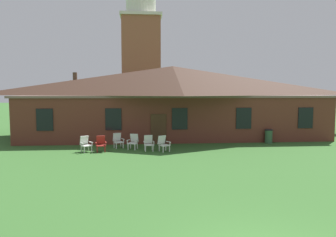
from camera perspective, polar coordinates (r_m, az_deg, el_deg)
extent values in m
cube|color=brown|center=(26.73, 0.85, 0.55)|extent=(22.86, 10.00, 3.20)
cube|color=#795B55|center=(26.65, 0.85, 4.15)|extent=(23.32, 10.20, 0.16)
pyramid|color=#382319|center=(26.66, 0.86, 6.94)|extent=(23.78, 10.40, 2.43)
cube|color=black|center=(22.54, -21.60, -0.21)|extent=(1.10, 0.06, 1.50)
cube|color=black|center=(21.66, -9.94, -0.13)|extent=(1.10, 0.06, 1.50)
cube|color=black|center=(21.73, 2.15, -0.04)|extent=(1.10, 0.06, 1.50)
cube|color=black|center=(22.74, 13.67, 0.04)|extent=(1.10, 0.06, 1.50)
cube|color=black|center=(24.57, 23.83, 0.12)|extent=(1.10, 0.06, 1.50)
cube|color=#422819|center=(21.67, -1.74, -1.94)|extent=(1.10, 0.06, 2.10)
cube|color=#93563D|center=(41.36, -4.89, 8.86)|extent=(4.80, 4.80, 12.97)
cube|color=silver|center=(42.34, -4.96, 17.89)|extent=(5.18, 5.18, 0.36)
cylinder|color=silver|center=(42.64, -4.97, 19.57)|extent=(3.80, 3.80, 2.20)
cube|color=silver|center=(19.47, -13.79, -5.46)|extent=(0.07, 0.07, 0.36)
cube|color=silver|center=(19.29, -15.03, -5.58)|extent=(0.07, 0.07, 0.36)
cube|color=silver|center=(19.87, -14.32, -5.26)|extent=(0.07, 0.07, 0.36)
cube|color=silver|center=(19.69, -15.55, -5.38)|extent=(0.07, 0.07, 0.36)
cube|color=silver|center=(19.54, -14.69, -4.83)|extent=(0.74, 0.73, 0.05)
cube|color=silver|center=(19.78, -15.07, -3.84)|extent=(0.53, 0.44, 0.54)
cube|color=silver|center=(19.61, -13.90, -4.20)|extent=(0.31, 0.42, 0.03)
cube|color=silver|center=(19.48, -13.69, -4.59)|extent=(0.06, 0.06, 0.22)
cube|color=silver|center=(19.38, -15.46, -4.35)|extent=(0.31, 0.42, 0.03)
cube|color=silver|center=(19.25, -15.26, -4.73)|extent=(0.06, 0.06, 0.22)
cube|color=maroon|center=(19.21, -11.43, -5.56)|extent=(0.06, 0.06, 0.36)
cube|color=maroon|center=(19.19, -12.80, -5.59)|extent=(0.06, 0.06, 0.36)
cube|color=maroon|center=(19.64, -11.49, -5.32)|extent=(0.06, 0.06, 0.36)
cube|color=maroon|center=(19.63, -12.83, -5.36)|extent=(0.06, 0.06, 0.36)
cube|color=maroon|center=(19.38, -12.15, -4.86)|extent=(0.62, 0.60, 0.05)
cube|color=maroon|center=(19.64, -12.20, -3.85)|extent=(0.54, 0.27, 0.54)
cube|color=maroon|center=(19.34, -11.30, -4.28)|extent=(0.14, 0.47, 0.03)
cube|color=maroon|center=(19.20, -11.27, -4.68)|extent=(0.05, 0.05, 0.22)
cube|color=maroon|center=(19.32, -13.02, -4.32)|extent=(0.14, 0.47, 0.03)
cube|color=maroon|center=(19.18, -13.00, -4.72)|extent=(0.05, 0.05, 0.22)
cube|color=white|center=(20.35, -8.21, -4.92)|extent=(0.07, 0.07, 0.36)
cube|color=white|center=(20.21, -9.44, -5.01)|extent=(0.07, 0.07, 0.36)
cube|color=white|center=(20.76, -8.62, -4.73)|extent=(0.07, 0.07, 0.36)
cube|color=white|center=(20.62, -9.83, -4.81)|extent=(0.07, 0.07, 0.36)
cube|color=white|center=(20.45, -9.03, -4.30)|extent=(0.70, 0.69, 0.05)
cube|color=white|center=(20.70, -9.32, -3.35)|extent=(0.55, 0.38, 0.54)
cube|color=white|center=(20.50, -8.25, -3.72)|extent=(0.24, 0.45, 0.03)
cube|color=white|center=(20.36, -8.09, -4.08)|extent=(0.05, 0.05, 0.22)
cube|color=white|center=(20.31, -9.79, -3.82)|extent=(0.24, 0.45, 0.03)
cube|color=white|center=(20.18, -9.65, -4.19)|extent=(0.05, 0.05, 0.22)
cube|color=white|center=(19.68, -6.06, -5.24)|extent=(0.06, 0.06, 0.36)
cube|color=white|center=(19.84, -7.31, -5.17)|extent=(0.06, 0.06, 0.36)
cube|color=white|center=(20.09, -5.63, -5.02)|extent=(0.06, 0.06, 0.36)
cube|color=white|center=(20.24, -6.86, -4.96)|extent=(0.06, 0.06, 0.36)
cube|color=white|center=(19.92, -6.47, -4.51)|extent=(0.68, 0.67, 0.05)
cube|color=white|center=(20.17, -6.17, -3.53)|extent=(0.55, 0.35, 0.54)
cube|color=white|center=(19.78, -5.71, -4.01)|extent=(0.21, 0.46, 0.03)
cube|color=white|center=(19.64, -5.86, -4.39)|extent=(0.05, 0.05, 0.22)
cube|color=white|center=(19.98, -7.28, -3.93)|extent=(0.21, 0.46, 0.03)
cube|color=white|center=(19.85, -7.44, -4.31)|extent=(0.05, 0.05, 0.22)
cube|color=silver|center=(19.09, -2.76, -5.53)|extent=(0.05, 0.05, 0.36)
cube|color=silver|center=(19.04, -4.13, -5.56)|extent=(0.05, 0.05, 0.36)
cube|color=silver|center=(19.53, -2.92, -5.29)|extent=(0.05, 0.05, 0.36)
cube|color=silver|center=(19.48, -4.27, -5.33)|extent=(0.05, 0.05, 0.36)
cube|color=silver|center=(19.25, -3.52, -4.83)|extent=(0.58, 0.57, 0.05)
cube|color=silver|center=(19.50, -3.63, -3.80)|extent=(0.53, 0.24, 0.54)
cube|color=silver|center=(19.23, -2.66, -4.24)|extent=(0.10, 0.47, 0.03)
cube|color=silver|center=(19.09, -2.60, -4.64)|extent=(0.04, 0.04, 0.22)
cube|color=silver|center=(19.17, -4.38, -4.28)|extent=(0.10, 0.47, 0.03)
cube|color=silver|center=(19.02, -4.33, -4.69)|extent=(0.04, 0.04, 0.22)
cube|color=silver|center=(19.02, 0.28, -5.56)|extent=(0.07, 0.07, 0.36)
cube|color=silver|center=(18.78, -0.90, -5.70)|extent=(0.07, 0.07, 0.36)
cube|color=silver|center=(19.39, -0.44, -5.36)|extent=(0.07, 0.07, 0.36)
cube|color=silver|center=(19.15, -1.60, -5.49)|extent=(0.07, 0.07, 0.36)
cube|color=silver|center=(19.05, -0.67, -4.92)|extent=(0.72, 0.71, 0.05)
cube|color=silver|center=(19.26, -1.16, -3.91)|extent=(0.54, 0.41, 0.54)
cube|color=silver|center=(19.15, 0.10, -4.27)|extent=(0.27, 0.44, 0.03)
cube|color=silver|center=(19.04, 0.37, -4.67)|extent=(0.05, 0.05, 0.22)
cube|color=silver|center=(18.85, -1.38, -4.43)|extent=(0.27, 0.44, 0.03)
cube|color=silver|center=(18.73, -1.12, -4.83)|extent=(0.05, 0.05, 0.22)
cylinder|color=brown|center=(27.89, -16.52, 2.66)|extent=(0.36, 0.36, 5.27)
cylinder|color=brown|center=(27.35, -16.38, 5.93)|extent=(1.14, 0.60, 0.78)
cylinder|color=brown|center=(28.28, -17.07, 4.45)|extent=(0.86, 0.83, 0.74)
cylinder|color=brown|center=(27.60, -17.28, 5.42)|extent=(0.86, 0.72, 0.70)
cylinder|color=brown|center=(27.43, -17.35, 3.68)|extent=(1.20, 0.75, 0.85)
cylinder|color=#335638|center=(23.24, 17.90, -3.20)|extent=(0.52, 0.52, 0.90)
cylinder|color=black|center=(23.18, 17.93, -2.01)|extent=(0.56, 0.56, 0.08)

